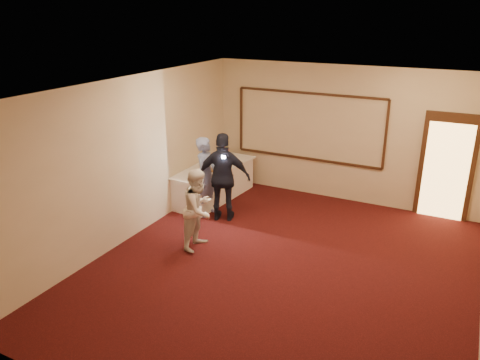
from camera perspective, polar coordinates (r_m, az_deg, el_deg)
name	(u,v)px	position (r m, az deg, el deg)	size (l,w,h in m)	color
floor	(281,269)	(7.99, 5.04, -10.75)	(7.00, 7.00, 0.00)	black
room_walls	(285,153)	(7.17, 5.53, 3.29)	(6.04, 7.04, 3.02)	beige
wall_molding	(309,127)	(10.69, 8.35, 6.46)	(3.45, 0.04, 1.55)	black
doorway	(446,168)	(10.31, 23.85, 1.39)	(1.05, 0.07, 2.20)	black
buffet_table	(214,182)	(10.63, -3.21, -0.29)	(1.08, 2.36, 0.77)	white
pavlova_tray	(201,176)	(9.69, -4.76, 0.53)	(0.39, 0.53, 0.18)	silver
cupcake_stand	(225,150)	(11.20, -1.87, 3.66)	(0.28, 0.28, 0.41)	#EF5390
plate_stack_a	(215,163)	(10.51, -3.13, 2.11)	(0.17, 0.17, 0.14)	white
plate_stack_b	(228,160)	(10.64, -1.45, 2.40)	(0.19, 0.19, 0.16)	white
tart	(211,170)	(10.18, -3.61, 1.21)	(0.26, 0.26, 0.05)	white
man	(206,177)	(9.67, -4.13, 0.42)	(0.61, 0.40, 1.67)	#7C91CE
woman	(199,209)	(8.37, -5.05, -3.52)	(0.72, 0.56, 1.49)	white
guest	(224,177)	(9.38, -2.00, 0.31)	(1.07, 0.44, 1.82)	black
camera_flash	(224,157)	(9.00, -2.02, 2.82)	(0.07, 0.04, 0.05)	white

